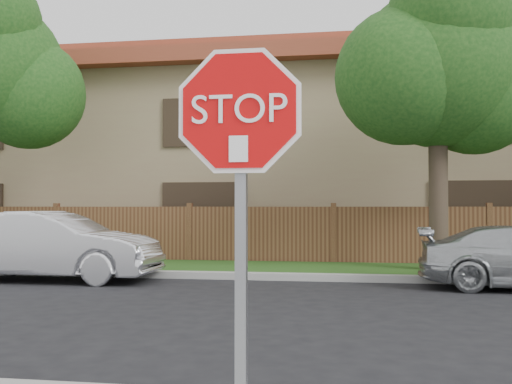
# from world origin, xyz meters

# --- Properties ---
(far_curb) EXTENTS (70.00, 0.30, 0.15)m
(far_curb) POSITION_xyz_m (0.00, 8.15, 0.07)
(far_curb) COLOR gray
(far_curb) RESTS_ON ground
(grass_strip) EXTENTS (70.00, 3.00, 0.12)m
(grass_strip) POSITION_xyz_m (0.00, 9.80, 0.06)
(grass_strip) COLOR #1E4714
(grass_strip) RESTS_ON ground
(fence) EXTENTS (70.00, 0.12, 1.60)m
(fence) POSITION_xyz_m (0.00, 11.40, 0.80)
(fence) COLOR #4F2D1C
(fence) RESTS_ON ground
(apartment_building) EXTENTS (35.20, 9.20, 7.20)m
(apartment_building) POSITION_xyz_m (0.00, 17.00, 3.53)
(apartment_building) COLOR #9B8060
(apartment_building) RESTS_ON ground
(tree_mid) EXTENTS (4.80, 3.90, 7.35)m
(tree_mid) POSITION_xyz_m (2.52, 9.57, 4.87)
(tree_mid) COLOR #382B21
(tree_mid) RESTS_ON ground
(stop_sign) EXTENTS (1.01, 0.13, 2.55)m
(stop_sign) POSITION_xyz_m (-0.13, -1.48, 1.83)
(stop_sign) COLOR gray
(stop_sign) RESTS_ON sidewalk_near
(sedan_left) EXTENTS (4.59, 1.67, 1.50)m
(sedan_left) POSITION_xyz_m (-5.88, 7.22, 0.75)
(sedan_left) COLOR silver
(sedan_left) RESTS_ON ground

